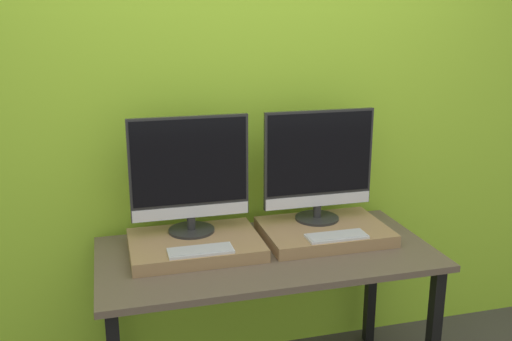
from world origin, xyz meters
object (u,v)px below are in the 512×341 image
(keyboard_left, at_px, (201,250))
(keyboard_right, at_px, (337,236))
(monitor_left, at_px, (190,173))
(monitor_right, at_px, (319,164))

(keyboard_left, height_order, keyboard_right, same)
(monitor_left, distance_m, monitor_right, 0.63)
(monitor_right, bearing_deg, keyboard_right, -90.00)
(monitor_left, height_order, monitor_right, same)
(keyboard_left, height_order, monitor_right, monitor_right)
(keyboard_right, bearing_deg, keyboard_left, 180.00)
(keyboard_left, xyz_separation_m, monitor_right, (0.63, 0.25, 0.28))
(monitor_left, xyz_separation_m, monitor_right, (0.63, 0.00, 0.00))
(monitor_right, xyz_separation_m, keyboard_right, (0.00, -0.25, -0.28))
(keyboard_left, xyz_separation_m, keyboard_right, (0.63, 0.00, 0.00))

